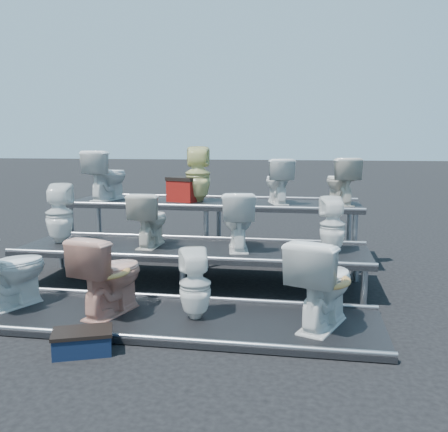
% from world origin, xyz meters
% --- Properties ---
extents(ground, '(80.00, 80.00, 0.00)m').
position_xyz_m(ground, '(0.00, 0.00, 0.00)').
color(ground, black).
rests_on(ground, ground).
extents(tier_front, '(4.20, 1.20, 0.06)m').
position_xyz_m(tier_front, '(0.00, -1.30, 0.03)').
color(tier_front, black).
rests_on(tier_front, ground).
extents(tier_mid, '(4.20, 1.20, 0.46)m').
position_xyz_m(tier_mid, '(0.00, 0.00, 0.23)').
color(tier_mid, black).
rests_on(tier_mid, ground).
extents(tier_back, '(4.20, 1.20, 0.86)m').
position_xyz_m(tier_back, '(0.00, 1.30, 0.43)').
color(tier_back, black).
rests_on(tier_back, ground).
extents(toilet_0, '(0.72, 0.90, 0.81)m').
position_xyz_m(toilet_0, '(-1.61, -1.30, 0.46)').
color(toilet_0, white).
rests_on(toilet_0, tier_front).
extents(toilet_1, '(0.64, 0.87, 0.79)m').
position_xyz_m(toilet_1, '(-0.52, -1.30, 0.46)').
color(toilet_1, tan).
rests_on(toilet_1, tier_front).
extents(toilet_2, '(0.39, 0.40, 0.67)m').
position_xyz_m(toilet_2, '(0.33, -1.30, 0.40)').
color(toilet_2, white).
rests_on(toilet_2, tier_front).
extents(toilet_3, '(0.73, 0.92, 0.83)m').
position_xyz_m(toilet_3, '(1.52, -1.30, 0.47)').
color(toilet_3, white).
rests_on(toilet_3, tier_front).
extents(toilet_4, '(0.41, 0.42, 0.75)m').
position_xyz_m(toilet_4, '(-1.72, 0.00, 0.83)').
color(toilet_4, white).
rests_on(toilet_4, tier_mid).
extents(toilet_5, '(0.38, 0.66, 0.67)m').
position_xyz_m(toilet_5, '(-0.53, 0.00, 0.79)').
color(toilet_5, beige).
rests_on(toilet_5, tier_mid).
extents(toilet_6, '(0.50, 0.74, 0.70)m').
position_xyz_m(toilet_6, '(0.56, 0.00, 0.81)').
color(toilet_6, white).
rests_on(toilet_6, tier_mid).
extents(toilet_7, '(0.34, 0.35, 0.65)m').
position_xyz_m(toilet_7, '(1.65, 0.00, 0.78)').
color(toilet_7, white).
rests_on(toilet_7, tier_mid).
extents(toilet_8, '(0.58, 0.80, 0.74)m').
position_xyz_m(toilet_8, '(-1.61, 1.30, 1.23)').
color(toilet_8, white).
rests_on(toilet_8, tier_back).
extents(toilet_9, '(0.42, 0.43, 0.80)m').
position_xyz_m(toilet_9, '(-0.22, 1.30, 1.26)').
color(toilet_9, '#E1DE8D').
rests_on(toilet_9, tier_back).
extents(toilet_10, '(0.52, 0.70, 0.64)m').
position_xyz_m(toilet_10, '(0.94, 1.30, 1.18)').
color(toilet_10, white).
rests_on(toilet_10, tier_back).
extents(toilet_11, '(0.55, 0.73, 0.66)m').
position_xyz_m(toilet_11, '(1.81, 1.30, 1.19)').
color(toilet_11, beige).
rests_on(toilet_11, tier_back).
extents(red_crate, '(0.52, 0.47, 0.31)m').
position_xyz_m(red_crate, '(-0.42, 1.31, 1.01)').
color(red_crate, maroon).
rests_on(red_crate, tier_back).
extents(step_stool, '(0.53, 0.43, 0.17)m').
position_xyz_m(step_stool, '(-0.44, -2.10, 0.08)').
color(step_stool, black).
rests_on(step_stool, ground).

